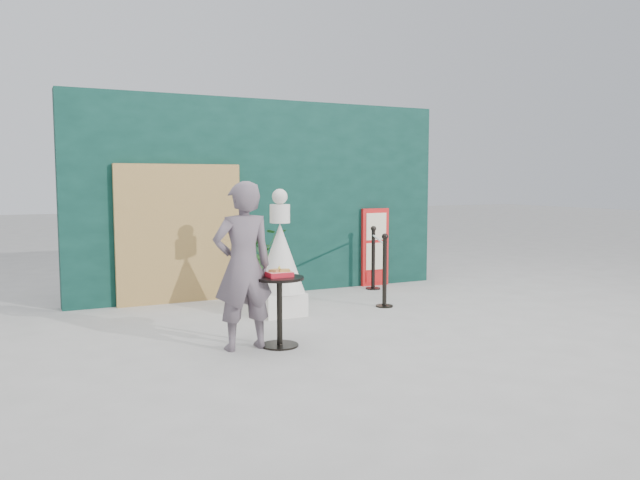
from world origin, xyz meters
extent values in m
plane|color=#ADAAA5|center=(0.00, 0.00, 0.00)|extent=(60.00, 60.00, 0.00)
cube|color=black|center=(0.00, 3.15, 1.50)|extent=(6.00, 0.30, 3.00)
cube|color=tan|center=(-1.40, 2.94, 1.00)|extent=(1.80, 0.08, 2.00)
imported|color=#64555D|center=(-1.42, 0.13, 0.88)|extent=(0.65, 0.43, 1.76)
cube|color=red|center=(1.90, 2.96, 0.65)|extent=(0.50, 0.06, 1.30)
cube|color=beige|center=(1.90, 2.92, 1.00)|extent=(0.38, 0.02, 0.45)
cube|color=beige|center=(1.90, 2.92, 0.50)|extent=(0.38, 0.02, 0.45)
cube|color=red|center=(1.90, 2.92, 0.15)|extent=(0.38, 0.02, 0.18)
cube|color=white|center=(-0.42, 1.52, 0.15)|extent=(0.56, 0.56, 0.30)
cone|color=silver|center=(-0.42, 1.52, 0.76)|extent=(0.65, 0.65, 0.91)
cylinder|color=silver|center=(-0.42, 1.52, 1.33)|extent=(0.26, 0.26, 0.24)
sphere|color=silver|center=(-0.42, 1.52, 1.56)|extent=(0.20, 0.20, 0.20)
cylinder|color=black|center=(-1.04, 0.07, 0.01)|extent=(0.40, 0.40, 0.02)
cylinder|color=black|center=(-1.04, 0.07, 0.36)|extent=(0.06, 0.06, 0.72)
cylinder|color=black|center=(-1.04, 0.07, 0.73)|extent=(0.52, 0.52, 0.03)
cube|color=red|center=(-1.04, 0.07, 0.78)|extent=(0.26, 0.19, 0.05)
cube|color=red|center=(-1.04, 0.07, 0.80)|extent=(0.24, 0.17, 0.00)
cube|color=#DA9C4F|center=(-1.08, 0.08, 0.82)|extent=(0.15, 0.14, 0.02)
cube|color=#D9914F|center=(-0.99, 0.05, 0.82)|extent=(0.13, 0.13, 0.02)
cone|color=gold|center=(-1.02, 0.12, 0.83)|extent=(0.06, 0.06, 0.06)
cylinder|color=brown|center=(-0.21, 2.62, 0.16)|extent=(0.38, 0.38, 0.31)
cylinder|color=brown|center=(-0.21, 2.62, 0.34)|extent=(0.42, 0.42, 0.05)
imported|color=#2A5D28|center=(-0.21, 2.62, 0.71)|extent=(0.62, 0.54, 0.69)
cylinder|color=black|center=(1.08, 1.35, 0.01)|extent=(0.24, 0.24, 0.02)
cylinder|color=black|center=(1.08, 1.35, 0.48)|extent=(0.06, 0.06, 0.96)
sphere|color=black|center=(1.08, 1.35, 0.99)|extent=(0.09, 0.09, 0.09)
cylinder|color=black|center=(1.68, 2.65, 0.01)|extent=(0.24, 0.24, 0.02)
cylinder|color=black|center=(1.68, 2.65, 0.48)|extent=(0.06, 0.06, 0.96)
sphere|color=black|center=(1.68, 2.65, 0.99)|extent=(0.09, 0.09, 0.09)
cylinder|color=white|center=(1.38, 2.00, 0.88)|extent=(0.63, 1.31, 0.03)
camera|label=1|loc=(-3.54, -5.98, 1.76)|focal=35.00mm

